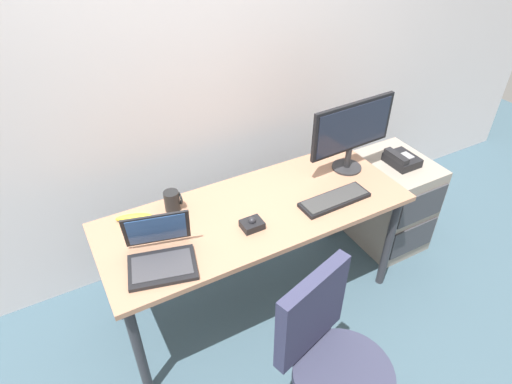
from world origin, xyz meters
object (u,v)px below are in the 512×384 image
(trackball_mouse, at_px, (252,224))
(coffee_mug, at_px, (172,201))
(keyboard, at_px, (335,199))
(monitor_main, at_px, (352,131))
(banana, at_px, (134,217))
(file_cabinet, at_px, (390,202))
(laptop, at_px, (160,253))
(desk_phone, at_px, (401,159))
(office_chair, at_px, (331,372))

(trackball_mouse, bearing_deg, coffee_mug, 131.95)
(keyboard, distance_m, trackball_mouse, 0.50)
(monitor_main, xyz_separation_m, banana, (-1.29, 0.14, -0.24))
(keyboard, bearing_deg, trackball_mouse, 176.83)
(file_cabinet, relative_size, coffee_mug, 5.74)
(monitor_main, distance_m, laptop, 1.29)
(laptop, height_order, banana, laptop)
(desk_phone, bearing_deg, file_cabinet, 63.22)
(laptop, relative_size, coffee_mug, 3.21)
(keyboard, xyz_separation_m, coffee_mug, (-0.81, 0.36, 0.04))
(trackball_mouse, bearing_deg, banana, 145.98)
(trackball_mouse, height_order, banana, trackball_mouse)
(office_chair, height_order, keyboard, office_chair)
(desk_phone, relative_size, trackball_mouse, 1.82)
(file_cabinet, relative_size, laptop, 1.79)
(file_cabinet, bearing_deg, keyboard, -164.08)
(desk_phone, height_order, coffee_mug, coffee_mug)
(monitor_main, relative_size, banana, 2.99)
(trackball_mouse, relative_size, coffee_mug, 0.95)
(coffee_mug, distance_m, banana, 0.22)
(laptop, bearing_deg, keyboard, -1.42)
(desk_phone, xyz_separation_m, office_chair, (-1.17, -0.86, -0.28))
(office_chair, relative_size, keyboard, 2.25)
(laptop, distance_m, coffee_mug, 0.39)
(monitor_main, xyz_separation_m, coffee_mug, (-1.07, 0.13, -0.20))
(office_chair, xyz_separation_m, trackball_mouse, (-0.01, 0.71, 0.34))
(desk_phone, bearing_deg, coffee_mug, 172.88)
(office_chair, bearing_deg, trackball_mouse, 91.14)
(office_chair, bearing_deg, monitor_main, 50.25)
(keyboard, bearing_deg, file_cabinet, 15.92)
(trackball_mouse, height_order, coffee_mug, coffee_mug)
(monitor_main, height_order, banana, monitor_main)
(office_chair, distance_m, keyboard, 0.90)
(file_cabinet, height_order, desk_phone, desk_phone)
(monitor_main, relative_size, coffee_mug, 4.90)
(file_cabinet, xyz_separation_m, banana, (-1.70, 0.18, 0.42))
(trackball_mouse, bearing_deg, file_cabinet, 8.01)
(file_cabinet, distance_m, office_chair, 1.47)
(laptop, xyz_separation_m, trackball_mouse, (0.49, 0.00, -0.03))
(office_chair, relative_size, monitor_main, 1.63)
(trackball_mouse, distance_m, coffee_mug, 0.45)
(laptop, xyz_separation_m, banana, (-0.03, 0.35, -0.03))
(keyboard, relative_size, coffee_mug, 3.56)
(desk_phone, relative_size, monitor_main, 0.35)
(desk_phone, xyz_separation_m, banana, (-1.70, 0.20, 0.05))
(laptop, bearing_deg, banana, 94.72)
(office_chair, distance_m, laptop, 0.94)
(keyboard, height_order, laptop, laptop)
(desk_phone, bearing_deg, monitor_main, 172.71)
(coffee_mug, bearing_deg, laptop, -118.43)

